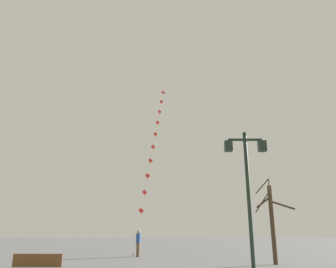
# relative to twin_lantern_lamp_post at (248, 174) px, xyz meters

# --- Properties ---
(ground_plane) EXTENTS (160.00, 160.00, 0.00)m
(ground_plane) POSITION_rel_twin_lantern_lamp_post_xyz_m (-2.65, 10.94, -3.60)
(ground_plane) COLOR gray
(twin_lantern_lamp_post) EXTENTS (1.55, 0.28, 5.22)m
(twin_lantern_lamp_post) POSITION_rel_twin_lantern_lamp_post_xyz_m (0.00, 0.00, 0.00)
(twin_lantern_lamp_post) COLOR #1E2D23
(twin_lantern_lamp_post) RESTS_ON ground_plane
(kite_train) EXTENTS (2.11, 10.20, 16.83)m
(kite_train) POSITION_rel_twin_lantern_lamp_post_xyz_m (-4.30, 17.51, 5.42)
(kite_train) COLOR brown
(kite_train) RESTS_ON ground_plane
(kite_flyer) EXTENTS (0.28, 0.62, 1.71)m
(kite_flyer) POSITION_rel_twin_lantern_lamp_post_xyz_m (-4.89, 11.24, -2.70)
(kite_flyer) COLOR brown
(kite_flyer) RESTS_ON ground_plane
(bare_tree) EXTENTS (2.00, 1.29, 4.34)m
(bare_tree) POSITION_rel_twin_lantern_lamp_post_xyz_m (2.52, 5.74, -1.45)
(bare_tree) COLOR #423323
(bare_tree) RESTS_ON ground_plane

